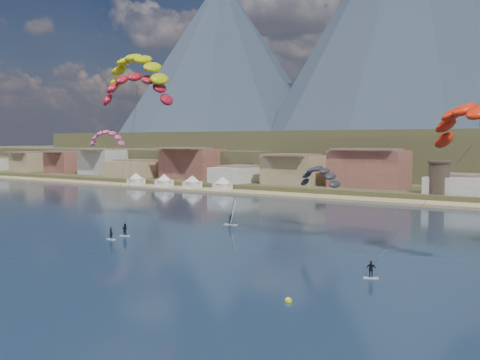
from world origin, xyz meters
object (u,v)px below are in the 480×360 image
object	(u,v)px
watchtower	(439,177)
kitesurfer_yellow	(137,66)
buoy	(288,301)
kitesurfer_orange	(473,119)
windsurfer	(232,217)
kitesurfer_red	(137,84)

from	to	relation	value
watchtower	kitesurfer_yellow	world-z (taller)	kitesurfer_yellow
buoy	kitesurfer_orange	bearing A→B (deg)	67.74
watchtower	windsurfer	size ratio (longest dim) A/B	1.83
kitesurfer_red	kitesurfer_orange	distance (m)	59.39
watchtower	kitesurfer_orange	size ratio (longest dim) A/B	0.37
kitesurfer_orange	kitesurfer_red	bearing A→B (deg)	177.88
kitesurfer_red	windsurfer	world-z (taller)	kitesurfer_red
kitesurfer_red	kitesurfer_orange	bearing A→B (deg)	-2.12
windsurfer	kitesurfer_red	bearing A→B (deg)	-142.85
kitesurfer_red	buoy	world-z (taller)	kitesurfer_red
kitesurfer_yellow	windsurfer	bearing A→B (deg)	33.93
buoy	watchtower	bearing A→B (deg)	98.15
kitesurfer_yellow	kitesurfer_orange	distance (m)	60.53
kitesurfer_yellow	buoy	world-z (taller)	kitesurfer_yellow
kitesurfer_orange	buoy	bearing A→B (deg)	-112.26
buoy	kitesurfer_red	bearing A→B (deg)	149.67
watchtower	kitesurfer_yellow	size ratio (longest dim) A/B	0.26
kitesurfer_red	windsurfer	xyz separation A→B (m)	(13.71, 10.39, -24.39)
kitesurfer_yellow	buoy	xyz separation A→B (m)	(48.78, -28.98, -29.20)
watchtower	kitesurfer_yellow	xyz separation A→B (m)	(-34.19, -72.94, 22.95)
kitesurfer_yellow	kitesurfer_orange	world-z (taller)	kitesurfer_yellow
kitesurfer_yellow	kitesurfer_orange	xyz separation A→B (m)	(59.43, -2.96, -11.06)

